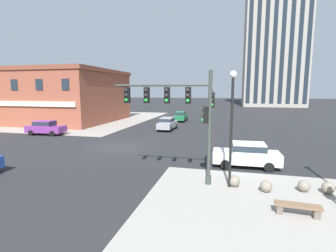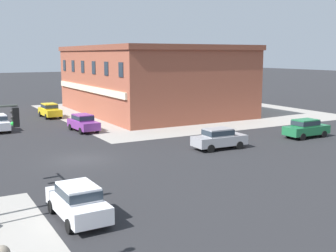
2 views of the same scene
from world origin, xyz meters
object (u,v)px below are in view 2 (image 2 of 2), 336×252
object	(u,v)px
car_main_northbound_near	(83,122)
car_cross_eastbound	(78,200)
car_cross_westbound	(219,138)
car_main_southbound_near	(306,128)
car_main_southbound_far	(50,110)

from	to	relation	value
car_main_northbound_near	car_cross_eastbound	world-z (taller)	same
car_cross_westbound	car_main_southbound_near	bearing A→B (deg)	90.36
car_main_southbound_near	car_main_southbound_far	world-z (taller)	same
car_cross_eastbound	car_cross_westbound	size ratio (longest dim) A/B	1.00
car_main_southbound_near	car_main_northbound_near	bearing A→B (deg)	-127.96
car_main_southbound_far	car_cross_westbound	size ratio (longest dim) A/B	1.00
car_main_northbound_near	car_main_southbound_near	distance (m)	21.21
car_main_southbound_near	car_cross_westbound	distance (m)	9.79
car_main_northbound_near	car_main_southbound_near	xyz separation A→B (m)	(13.04, 16.72, 0.00)
car_main_northbound_near	car_main_southbound_far	size ratio (longest dim) A/B	1.02
car_cross_eastbound	car_main_southbound_far	bearing A→B (deg)	167.97
car_main_southbound_far	car_cross_westbound	world-z (taller)	same
car_main_southbound_near	car_main_southbound_far	distance (m)	29.70
car_main_southbound_far	car_cross_westbound	xyz separation A→B (m)	(24.28, 7.40, 0.00)
car_main_southbound_near	car_main_southbound_far	bearing A→B (deg)	-144.63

